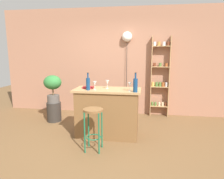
{
  "coord_description": "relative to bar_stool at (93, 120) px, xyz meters",
  "views": [
    {
      "loc": [
        0.71,
        -3.6,
        1.67
      ],
      "look_at": [
        0.05,
        0.55,
        0.9
      ],
      "focal_mm": 33.19,
      "sensor_mm": 36.0,
      "label": 1
    }
  ],
  "objects": [
    {
      "name": "spice_shelf",
      "position": [
        1.22,
        2.18,
        0.52
      ],
      "size": [
        0.47,
        0.15,
        2.06
      ],
      "color": "#A87F51",
      "rests_on": "ground"
    },
    {
      "name": "potted_plant",
      "position": [
        -1.32,
        1.33,
        0.33
      ],
      "size": [
        0.42,
        0.38,
        0.66
      ],
      "color": "#514C47",
      "rests_on": "plant_stool"
    },
    {
      "name": "bar_stool",
      "position": [
        0.0,
        0.0,
        0.0
      ],
      "size": [
        0.33,
        0.33,
        0.73
      ],
      "color": "#196642",
      "rests_on": "ground"
    },
    {
      "name": "back_wall",
      "position": [
        0.12,
        2.32,
        0.86
      ],
      "size": [
        6.4,
        0.1,
        2.8
      ],
      "primitive_type": "cube",
      "color": "#9E6B51",
      "rests_on": "ground"
    },
    {
      "name": "cookbook",
      "position": [
        -0.27,
        0.69,
        0.43
      ],
      "size": [
        0.22,
        0.16,
        0.03
      ],
      "primitive_type": "cube",
      "rotation": [
        0.0,
        0.0,
        0.05
      ],
      "color": "maroon",
      "rests_on": "kitchen_counter"
    },
    {
      "name": "wine_glass_center",
      "position": [
        -0.1,
        0.54,
        0.53
      ],
      "size": [
        0.07,
        0.07,
        0.16
      ],
      "color": "silver",
      "rests_on": "kitchen_counter"
    },
    {
      "name": "wine_glass_left",
      "position": [
        0.11,
        0.73,
        0.53
      ],
      "size": [
        0.07,
        0.07,
        0.16
      ],
      "color": "silver",
      "rests_on": "kitchen_counter"
    },
    {
      "name": "kitchen_counter",
      "position": [
        0.12,
        0.67,
        -0.06
      ],
      "size": [
        1.3,
        0.62,
        0.95
      ],
      "color": "brown",
      "rests_on": "ground"
    },
    {
      "name": "plant_stool",
      "position": [
        -1.32,
        1.33,
        -0.31
      ],
      "size": [
        0.34,
        0.34,
        0.46
      ],
      "primitive_type": "cylinder",
      "color": "#2D2823",
      "rests_on": "ground"
    },
    {
      "name": "bottle_vinegar",
      "position": [
        -0.22,
        0.5,
        0.54
      ],
      "size": [
        0.07,
        0.07,
        0.33
      ],
      "color": "navy",
      "rests_on": "kitchen_counter"
    },
    {
      "name": "ground",
      "position": [
        0.12,
        0.37,
        -0.54
      ],
      "size": [
        12.0,
        12.0,
        0.0
      ],
      "primitive_type": "plane",
      "color": "brown"
    },
    {
      "name": "wine_glass_right",
      "position": [
        0.57,
        0.52,
        0.53
      ],
      "size": [
        0.07,
        0.07,
        0.16
      ],
      "color": "silver",
      "rests_on": "kitchen_counter"
    },
    {
      "name": "pendant_globe_light",
      "position": [
        0.35,
        2.21,
        1.49
      ],
      "size": [
        0.26,
        0.26,
        2.17
      ],
      "color": "black",
      "rests_on": "ground"
    },
    {
      "name": "bottle_wine_red",
      "position": [
        0.67,
        0.44,
        0.54
      ],
      "size": [
        0.08,
        0.08,
        0.35
      ],
      "color": "navy",
      "rests_on": "kitchen_counter"
    }
  ]
}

